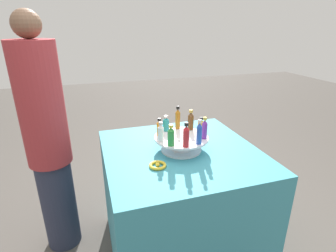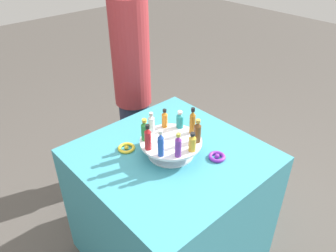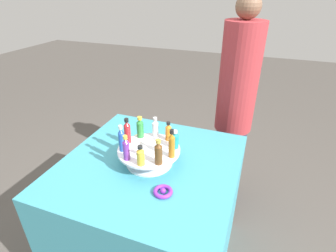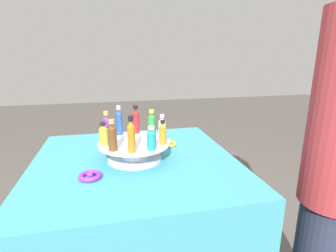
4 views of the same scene
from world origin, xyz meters
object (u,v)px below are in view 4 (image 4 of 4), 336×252
(display_stand, at_px, (135,149))
(bottle_amber, at_px, (131,136))
(bottle_orange, at_px, (163,133))
(bottle_blue, at_px, (119,122))
(bottle_green, at_px, (152,123))
(ribbon_bow_purple, at_px, (90,176))
(ribbon_bow_gold, at_px, (168,144))
(bottle_teal, at_px, (151,139))
(bottle_red, at_px, (136,120))
(bottle_brown, at_px, (112,136))
(bottle_purple, at_px, (107,126))
(bottle_gold, at_px, (104,135))
(bottle_clear, at_px, (162,127))

(display_stand, relative_size, bottle_amber, 2.15)
(bottle_orange, bearing_deg, display_stand, 152.24)
(bottle_blue, xyz_separation_m, bottle_amber, (0.04, -0.25, 0.00))
(bottle_green, xyz_separation_m, ribbon_bow_purple, (-0.28, -0.24, -0.13))
(bottle_amber, height_order, ribbon_bow_gold, bottle_amber)
(ribbon_bow_gold, bearing_deg, ribbon_bow_purple, -141.31)
(bottle_blue, xyz_separation_m, bottle_teal, (0.12, -0.24, -0.02))
(bottle_green, bearing_deg, bottle_red, 152.24)
(bottle_orange, xyz_separation_m, ribbon_bow_gold, (0.07, 0.21, -0.13))
(bottle_brown, relative_size, bottle_amber, 0.87)
(bottle_purple, xyz_separation_m, bottle_amber, (0.10, -0.19, 0.01))
(bottle_teal, xyz_separation_m, ribbon_bow_gold, (0.13, 0.27, -0.12))
(bottle_gold, bearing_deg, bottle_clear, 8.24)
(bottle_clear, distance_m, bottle_brown, 0.25)
(bottle_red, relative_size, bottle_teal, 1.40)
(display_stand, bearing_deg, bottle_blue, 116.24)
(bottle_red, height_order, ribbon_bow_gold, bottle_red)
(bottle_blue, distance_m, ribbon_bow_gold, 0.29)
(bottle_red, bearing_deg, bottle_teal, -81.76)
(bottle_gold, bearing_deg, bottle_amber, -45.76)
(bottle_orange, height_order, bottle_green, bottle_green)
(bottle_blue, distance_m, bottle_brown, 0.22)
(bottle_orange, height_order, bottle_amber, bottle_amber)
(bottle_clear, distance_m, bottle_purple, 0.25)
(bottle_orange, bearing_deg, bottle_clear, 80.24)
(bottle_gold, height_order, bottle_amber, bottle_amber)
(bottle_orange, bearing_deg, ribbon_bow_purple, -163.84)
(bottle_orange, distance_m, bottle_amber, 0.16)
(bottle_green, xyz_separation_m, bottle_teal, (-0.04, -0.21, -0.01))
(bottle_brown, xyz_separation_m, ribbon_bow_purple, (-0.09, -0.06, -0.14))
(bottle_blue, bearing_deg, bottle_gold, -117.76)
(display_stand, relative_size, bottle_gold, 3.15)
(bottle_gold, relative_size, ribbon_bow_gold, 1.10)
(bottle_red, bearing_deg, bottle_orange, -63.76)
(bottle_brown, bearing_deg, bottle_orange, 8.24)
(ribbon_bow_gold, xyz_separation_m, ribbon_bow_purple, (-0.38, -0.30, 0.00))
(bottle_blue, bearing_deg, bottle_clear, -27.76)
(bottle_green, xyz_separation_m, bottle_blue, (-0.15, 0.03, 0.01))
(display_stand, height_order, bottle_teal, bottle_teal)
(bottle_red, relative_size, bottle_brown, 1.07)
(bottle_brown, bearing_deg, bottle_teal, -9.76)
(display_stand, xyz_separation_m, bottle_red, (0.02, 0.13, 0.10))
(bottle_blue, distance_m, bottle_purple, 0.08)
(ribbon_bow_gold, bearing_deg, bottle_orange, -108.30)
(display_stand, relative_size, bottle_green, 2.65)
(bottle_brown, bearing_deg, bottle_red, 62.24)
(bottle_gold, xyz_separation_m, ribbon_bow_gold, (0.32, 0.17, -0.12))
(bottle_brown, relative_size, ribbon_bow_gold, 1.40)
(ribbon_bow_purple, bearing_deg, bottle_teal, 7.21)
(bottle_brown, bearing_deg, display_stand, 44.24)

